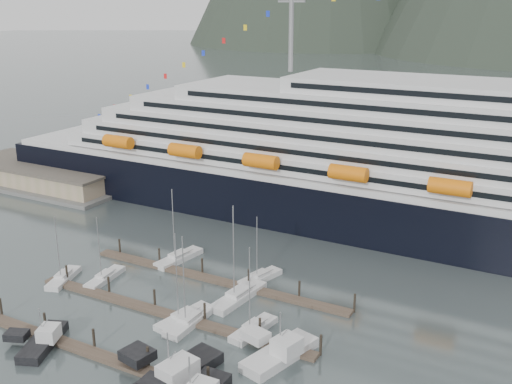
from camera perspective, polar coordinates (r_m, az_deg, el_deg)
ground at (r=86.40m, az=-6.98°, el=-13.20°), size 1600.00×1600.00×0.00m
cruise_ship at (r=119.99m, az=20.68°, el=0.96°), size 210.00×30.40×50.30m
warehouse at (r=159.99m, az=-19.53°, el=1.41°), size 46.00×20.00×5.80m
dock_near at (r=82.50m, az=-14.01°, el=-15.01°), size 48.18×2.28×3.20m
dock_mid at (r=90.95m, az=-8.44°, el=-11.36°), size 48.18×2.28×3.20m
dock_far at (r=100.38m, az=-3.98°, el=-8.29°), size 48.18×2.28×3.20m
sailboat_a at (r=105.16m, az=-17.86°, el=-7.84°), size 4.99×8.72×11.97m
sailboat_b at (r=103.49m, az=-14.19°, el=-7.94°), size 3.30×8.98×11.75m
sailboat_c at (r=88.16m, az=-6.36°, el=-12.18°), size 2.68×9.71×14.35m
sailboat_d at (r=89.41m, az=-6.93°, el=-11.76°), size 4.13×9.89×14.16m
sailboat_e at (r=108.44m, az=-7.36°, el=-6.28°), size 4.10×10.43×14.09m
sailboat_f at (r=100.42m, az=0.41°, el=-8.17°), size 4.53×8.75×11.82m
sailboat_g at (r=94.28m, az=-1.67°, el=-9.96°), size 4.05×11.87×16.28m
sailboat_h at (r=85.82m, az=-0.25°, el=-12.96°), size 3.61×8.76×13.53m
trawler_b at (r=87.46m, az=-19.71°, el=-13.17°), size 8.36×10.01×6.15m
trawler_c at (r=76.22m, az=-8.33°, el=-17.03°), size 11.25×15.72×7.82m
trawler_e at (r=80.02m, az=2.22°, el=-15.01°), size 9.58×12.09×7.50m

